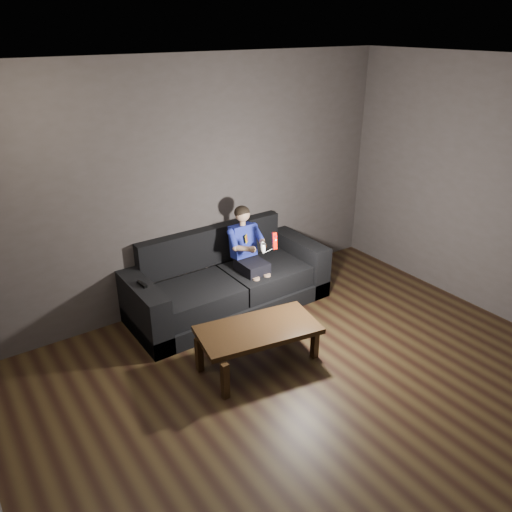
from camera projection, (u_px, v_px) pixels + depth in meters
floor at (349, 420)px, 4.09m from camera, size 5.00×5.00×0.00m
back_wall at (194, 187)px, 5.38m from camera, size 5.00×0.04×2.70m
ceiling at (385, 71)px, 2.94m from camera, size 5.00×5.00×0.02m
sofa at (226, 284)px, 5.63m from camera, size 2.24×0.97×0.87m
child at (248, 247)px, 5.53m from camera, size 0.41×0.50×1.01m
wii_remote_red at (275, 241)px, 5.20m from camera, size 0.06×0.08×0.18m
nunchuk_white at (263, 247)px, 5.14m from camera, size 0.07×0.09×0.14m
wii_remote_black at (142, 284)px, 4.90m from camera, size 0.05×0.15×0.03m
coffee_table at (258, 332)px, 4.62m from camera, size 1.20×0.75×0.41m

